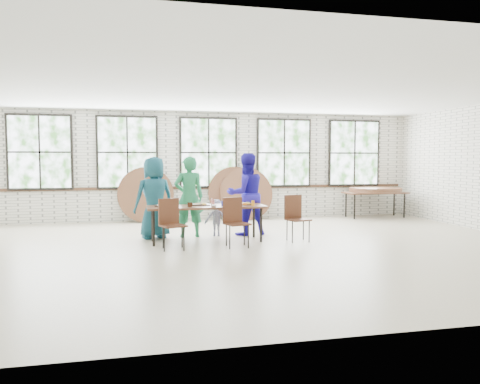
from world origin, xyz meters
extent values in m
plane|color=beige|center=(0.00, 0.00, 0.00)|extent=(12.00, 12.00, 0.00)
plane|color=white|center=(0.00, 0.00, 3.00)|extent=(12.00, 12.00, 0.00)
plane|color=silver|center=(0.00, 4.50, 1.50)|extent=(12.00, 0.00, 12.00)
plane|color=silver|center=(0.00, -4.50, 1.50)|extent=(12.00, 0.00, 12.00)
cube|color=#422819|center=(0.00, 4.47, 0.90)|extent=(11.80, 0.05, 0.08)
cube|color=black|center=(-4.40, 4.44, 1.88)|extent=(1.62, 0.05, 1.97)
cube|color=white|center=(-4.40, 4.41, 1.88)|extent=(1.50, 0.01, 1.85)
cube|color=black|center=(-2.20, 4.44, 1.88)|extent=(1.62, 0.05, 1.97)
cube|color=white|center=(-2.20, 4.41, 1.88)|extent=(1.50, 0.01, 1.85)
cube|color=black|center=(0.00, 4.44, 1.88)|extent=(1.62, 0.05, 1.97)
cube|color=white|center=(0.00, 4.41, 1.88)|extent=(1.50, 0.01, 1.85)
cube|color=black|center=(2.20, 4.44, 1.88)|extent=(1.62, 0.05, 1.97)
cube|color=white|center=(2.20, 4.41, 1.88)|extent=(1.50, 0.01, 1.85)
cube|color=black|center=(4.40, 4.44, 1.88)|extent=(1.62, 0.05, 1.97)
cube|color=white|center=(4.40, 4.41, 1.88)|extent=(1.50, 0.01, 1.85)
cube|color=brown|center=(-0.59, 0.93, 0.72)|extent=(2.41, 0.82, 0.04)
cylinder|color=black|center=(-1.67, 0.63, 0.35)|extent=(0.05, 0.05, 0.70)
cylinder|color=black|center=(-1.67, 1.23, 0.35)|extent=(0.05, 0.05, 0.70)
cylinder|color=black|center=(0.49, 0.63, 0.35)|extent=(0.05, 0.05, 0.70)
cylinder|color=black|center=(0.49, 1.23, 0.35)|extent=(0.05, 0.05, 0.70)
cube|color=#512C1B|center=(-1.32, 0.21, 0.45)|extent=(0.53, 0.52, 0.03)
cube|color=#512C1B|center=(-1.39, 0.39, 0.70)|extent=(0.40, 0.18, 0.50)
cylinder|color=black|center=(-1.50, 0.04, 0.22)|extent=(0.02, 0.02, 0.44)
cylinder|color=black|center=(-1.50, 0.38, 0.22)|extent=(0.02, 0.02, 0.44)
cylinder|color=black|center=(-1.14, 0.04, 0.22)|extent=(0.02, 0.02, 0.44)
cylinder|color=black|center=(-1.14, 0.38, 0.22)|extent=(0.02, 0.02, 0.44)
cube|color=#512C1B|center=(-0.10, 0.19, 0.45)|extent=(0.52, 0.50, 0.03)
cube|color=#512C1B|center=(-0.16, 0.38, 0.70)|extent=(0.41, 0.15, 0.50)
cylinder|color=black|center=(-0.28, 0.02, 0.22)|extent=(0.02, 0.02, 0.44)
cylinder|color=black|center=(-0.28, 0.36, 0.22)|extent=(0.02, 0.02, 0.44)
cylinder|color=black|center=(0.08, 0.02, 0.22)|extent=(0.02, 0.02, 0.44)
cylinder|color=black|center=(0.08, 0.36, 0.22)|extent=(0.02, 0.02, 0.44)
cube|color=#512C1B|center=(1.26, 0.55, 0.45)|extent=(0.51, 0.49, 0.03)
cube|color=#512C1B|center=(1.21, 0.73, 0.70)|extent=(0.41, 0.13, 0.50)
cylinder|color=black|center=(1.08, 0.38, 0.22)|extent=(0.02, 0.02, 0.44)
cylinder|color=black|center=(1.08, 0.72, 0.22)|extent=(0.02, 0.02, 0.44)
cylinder|color=black|center=(1.44, 0.38, 0.22)|extent=(0.02, 0.02, 0.44)
cylinder|color=black|center=(1.44, 0.72, 0.22)|extent=(0.02, 0.02, 0.44)
imported|color=#1C566B|center=(-1.61, 1.58, 0.87)|extent=(0.98, 0.79, 1.75)
imported|color=#22814E|center=(-0.87, 1.58, 0.88)|extent=(0.64, 0.43, 1.75)
imported|color=#171A49|center=(-0.27, 1.58, 0.40)|extent=(0.56, 0.38, 0.81)
imported|color=#2117A7|center=(0.40, 1.58, 0.91)|extent=(0.99, 0.83, 1.82)
cube|color=brown|center=(4.80, 3.86, 0.72)|extent=(1.80, 0.76, 0.04)
cylinder|color=black|center=(4.02, 3.58, 0.35)|extent=(0.04, 0.04, 0.70)
cylinder|color=black|center=(4.02, 4.13, 0.35)|extent=(0.04, 0.04, 0.70)
cylinder|color=black|center=(5.58, 3.58, 0.35)|extent=(0.04, 0.04, 0.70)
cylinder|color=black|center=(5.58, 4.13, 0.35)|extent=(0.04, 0.04, 0.70)
cube|color=black|center=(-1.41, 1.05, 0.75)|extent=(0.44, 0.33, 0.02)
cube|color=black|center=(-0.73, 1.09, 0.75)|extent=(0.44, 0.33, 0.02)
cube|color=black|center=(0.19, 1.04, 0.75)|extent=(0.44, 0.33, 0.02)
cylinder|color=black|center=(-0.95, 0.74, 0.79)|extent=(0.09, 0.09, 0.09)
cube|color=red|center=(-0.48, 0.79, 0.80)|extent=(0.06, 0.06, 0.11)
cylinder|color=#1829BA|center=(-0.26, 0.86, 0.79)|extent=(0.07, 0.07, 0.10)
cylinder|color=orange|center=(0.35, 0.74, 0.80)|extent=(0.07, 0.07, 0.11)
cylinder|color=white|center=(-0.16, 0.73, 0.79)|extent=(0.17, 0.17, 0.10)
ellipsoid|color=white|center=(-0.47, 0.69, 0.76)|extent=(0.11, 0.11, 0.05)
ellipsoid|color=white|center=(0.04, 0.88, 0.76)|extent=(0.11, 0.11, 0.05)
cylinder|color=brown|center=(4.80, 3.86, 0.76)|extent=(1.50, 1.50, 0.04)
cylinder|color=brown|center=(4.80, 3.86, 0.80)|extent=(1.50, 1.50, 0.04)
cylinder|color=brown|center=(4.80, 3.86, 0.85)|extent=(1.50, 1.50, 0.04)
cylinder|color=brown|center=(-1.73, 4.26, 0.73)|extent=(1.50, 0.31, 1.48)
cylinder|color=brown|center=(0.71, 4.26, 0.73)|extent=(1.50, 0.28, 1.49)
cylinder|color=brown|center=(1.03, 4.16, 0.73)|extent=(1.50, 0.41, 1.46)
camera|label=1|loc=(-1.99, -8.51, 1.69)|focal=35.00mm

